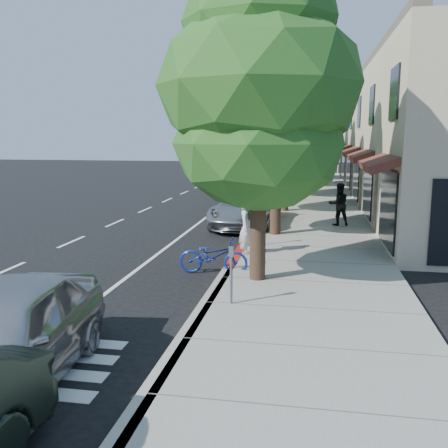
% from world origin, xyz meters
% --- Properties ---
extents(ground, '(120.00, 120.00, 0.00)m').
position_xyz_m(ground, '(0.00, 0.00, 0.00)').
color(ground, black).
rests_on(ground, ground).
extents(sidewalk, '(4.60, 56.00, 0.15)m').
position_xyz_m(sidewalk, '(2.30, 8.00, 0.07)').
color(sidewalk, gray).
rests_on(sidewalk, ground).
extents(curb, '(0.30, 56.00, 0.15)m').
position_xyz_m(curb, '(0.00, 8.00, 0.07)').
color(curb, '#9E998E').
rests_on(curb, ground).
extents(curb_red_segment, '(0.32, 4.00, 0.15)m').
position_xyz_m(curb_red_segment, '(0.00, 1.00, 0.07)').
color(curb_red_segment, maroon).
rests_on(curb_red_segment, ground).
extents(storefront_building, '(10.00, 36.00, 7.00)m').
position_xyz_m(storefront_building, '(9.60, 18.00, 3.50)').
color(storefront_building, beige).
rests_on(storefront_building, ground).
extents(street_tree_0, '(4.94, 4.94, 7.80)m').
position_xyz_m(street_tree_0, '(0.90, -2.00, 4.78)').
color(street_tree_0, black).
rests_on(street_tree_0, ground).
extents(street_tree_1, '(4.55, 4.55, 7.83)m').
position_xyz_m(street_tree_1, '(0.90, 4.00, 4.89)').
color(street_tree_1, black).
rests_on(street_tree_1, ground).
extents(street_tree_2, '(4.43, 4.43, 6.62)m').
position_xyz_m(street_tree_2, '(0.90, 10.00, 4.00)').
color(street_tree_2, black).
rests_on(street_tree_2, ground).
extents(street_tree_3, '(4.99, 4.99, 7.46)m').
position_xyz_m(street_tree_3, '(0.90, 16.00, 4.51)').
color(street_tree_3, black).
rests_on(street_tree_3, ground).
extents(street_tree_4, '(4.51, 4.51, 7.55)m').
position_xyz_m(street_tree_4, '(0.90, 22.00, 4.69)').
color(street_tree_4, black).
rests_on(street_tree_4, ground).
extents(street_tree_5, '(4.44, 4.44, 7.07)m').
position_xyz_m(street_tree_5, '(0.90, 28.00, 4.34)').
color(street_tree_5, black).
rests_on(street_tree_5, ground).
extents(cyclist, '(0.46, 0.69, 1.84)m').
position_xyz_m(cyclist, '(0.25, 0.73, 0.92)').
color(cyclist, silver).
rests_on(cyclist, ground).
extents(bicycle, '(1.91, 0.70, 0.99)m').
position_xyz_m(bicycle, '(-0.40, -1.21, 0.50)').
color(bicycle, navy).
rests_on(bicycle, ground).
extents(silver_suv, '(2.64, 5.39, 1.47)m').
position_xyz_m(silver_suv, '(-0.50, 6.21, 0.74)').
color(silver_suv, '#A5A4A9').
rests_on(silver_suv, ground).
extents(dark_sedan, '(1.81, 4.94, 1.62)m').
position_xyz_m(dark_sedan, '(-1.38, 13.41, 0.81)').
color(dark_sedan, black).
rests_on(dark_sedan, ground).
extents(white_pickup, '(2.53, 5.54, 1.57)m').
position_xyz_m(white_pickup, '(-0.50, 15.67, 0.79)').
color(white_pickup, silver).
rests_on(white_pickup, ground).
extents(dark_suv_far, '(2.49, 5.01, 1.64)m').
position_xyz_m(dark_suv_far, '(-0.50, 25.66, 0.82)').
color(dark_suv_far, black).
rests_on(dark_suv_far, ground).
extents(near_car_a, '(2.44, 4.97, 1.63)m').
position_xyz_m(near_car_a, '(-2.20, -8.00, 0.82)').
color(near_car_a, '#ADACB1').
rests_on(near_car_a, ground).
extents(pedestrian, '(0.97, 0.84, 1.71)m').
position_xyz_m(pedestrian, '(3.29, 6.27, 1.01)').
color(pedestrian, black).
rests_on(pedestrian, sidewalk).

